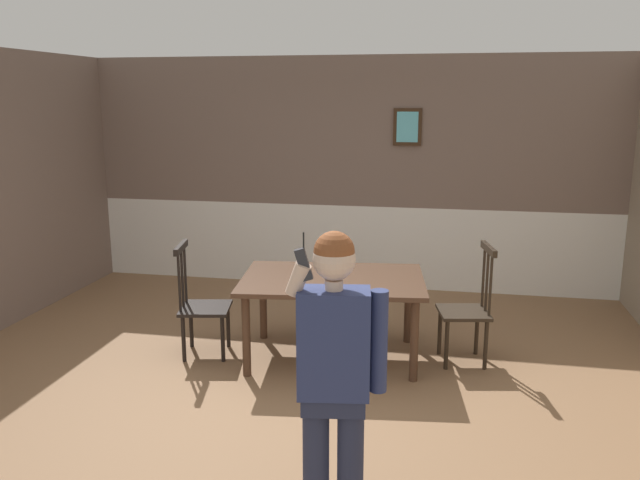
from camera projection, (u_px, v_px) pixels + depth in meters
ground_plane at (289, 391)px, 5.12m from camera, size 7.09×7.09×0.00m
room_back_partition at (349, 178)px, 7.77m from camera, size 6.45×0.17×2.76m
dining_table at (333, 287)px, 5.64m from camera, size 1.70×1.25×0.74m
chair_near_window at (468, 308)px, 5.60m from camera, size 0.49×0.49×1.05m
chair_by_doorway at (201, 304)px, 5.77m from camera, size 0.51×0.51×1.03m
person_figure at (335, 368)px, 3.28m from camera, size 0.52×0.25×1.65m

